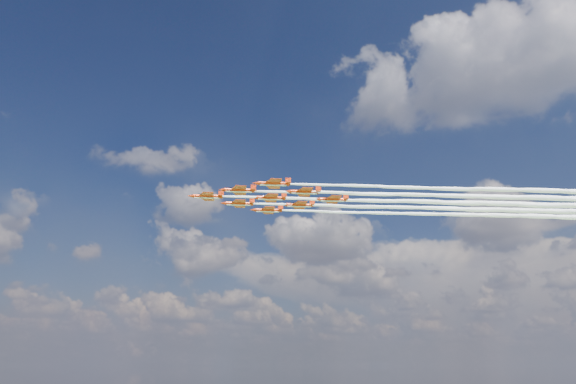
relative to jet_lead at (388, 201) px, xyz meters
name	(u,v)px	position (x,y,z in m)	size (l,w,h in m)	color
jet_lead	(388,201)	(0.00, 0.00, 0.00)	(93.34, 75.57, 2.69)	red
jet_row2_port	(426,195)	(11.87, 0.49, 0.00)	(93.34, 75.57, 2.69)	red
jet_row2_starb	(412,208)	(3.03, 11.49, 0.00)	(93.34, 75.57, 2.69)	red
jet_row3_port	(466,189)	(23.74, 0.99, 0.00)	(93.34, 75.57, 2.69)	red
jet_row3_centre	(449,202)	(14.90, 11.98, 0.00)	(93.34, 75.57, 2.69)	red
jet_row3_starb	(433,214)	(6.05, 22.98, 0.00)	(93.34, 75.57, 2.69)	red
jet_row4_port	(488,197)	(26.77, 12.48, 0.00)	(93.34, 75.57, 2.69)	red
jet_row4_starb	(469,209)	(17.92, 23.47, 0.00)	(93.34, 75.57, 2.69)	red
jet_tail	(507,204)	(29.79, 23.97, 0.00)	(93.34, 75.57, 2.69)	red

